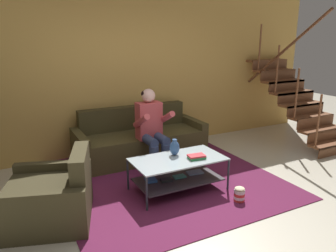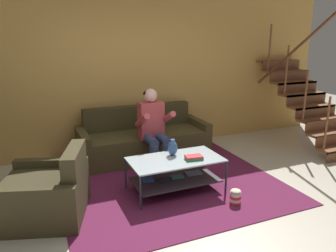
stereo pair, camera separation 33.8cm
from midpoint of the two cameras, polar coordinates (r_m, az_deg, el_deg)
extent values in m
plane|color=beige|center=(4.10, 1.54, -14.16)|extent=(16.80, 16.80, 0.00)
cube|color=tan|center=(5.86, -10.28, 9.59)|extent=(8.40, 0.12, 2.90)
cube|color=brown|center=(6.45, 25.37, -2.77)|extent=(0.97, 0.25, 0.04)
cube|color=brown|center=(6.55, 23.82, -0.58)|extent=(0.97, 0.25, 0.04)
cube|color=brown|center=(6.50, 24.54, -1.48)|extent=(0.97, 0.02, 0.19)
cube|color=brown|center=(6.66, 22.31, 1.54)|extent=(0.97, 0.25, 0.04)
cube|color=brown|center=(6.60, 23.01, 0.67)|extent=(0.97, 0.02, 0.19)
cube|color=brown|center=(6.78, 20.85, 3.58)|extent=(0.97, 0.25, 0.04)
cube|color=brown|center=(6.72, 21.53, 2.75)|extent=(0.97, 0.02, 0.19)
cube|color=brown|center=(6.92, 19.44, 5.55)|extent=(0.97, 0.25, 0.04)
cube|color=brown|center=(6.85, 20.09, 4.76)|extent=(0.97, 0.02, 0.19)
cube|color=brown|center=(7.06, 18.07, 7.44)|extent=(0.97, 0.25, 0.04)
cube|color=brown|center=(6.99, 18.71, 6.68)|extent=(0.97, 0.02, 0.19)
cube|color=brown|center=(7.22, 16.76, 9.24)|extent=(0.97, 0.25, 0.04)
cube|color=brown|center=(7.15, 17.37, 8.52)|extent=(0.97, 0.02, 0.19)
cube|color=brown|center=(7.39, 15.49, 10.95)|extent=(0.97, 0.25, 0.04)
cube|color=brown|center=(7.31, 16.07, 10.27)|extent=(0.97, 0.02, 0.19)
cylinder|color=brown|center=(5.99, 23.29, 0.83)|extent=(0.04, 0.04, 0.90)
cylinder|color=brown|center=(6.24, 20.08, 5.31)|extent=(0.04, 0.04, 0.90)
cylinder|color=brown|center=(6.54, 17.10, 9.39)|extent=(0.04, 0.04, 0.90)
cylinder|color=brown|center=(6.89, 14.33, 13.07)|extent=(0.04, 0.04, 0.90)
cylinder|color=brown|center=(6.43, 18.15, 12.38)|extent=(0.05, 1.81, 1.38)
cube|color=#433B1F|center=(5.59, -6.47, -3.41)|extent=(1.91, 0.85, 0.45)
cube|color=#39321A|center=(5.77, -7.81, 1.55)|extent=(1.91, 0.18, 0.39)
cube|color=#433B1F|center=(5.31, -16.79, -4.31)|extent=(0.13, 0.85, 0.57)
cube|color=#433B1F|center=(5.99, 2.62, -1.43)|extent=(0.13, 0.85, 0.57)
cylinder|color=navy|center=(4.91, -4.44, -6.04)|extent=(0.14, 0.14, 0.45)
cylinder|color=navy|center=(4.99, -2.32, -5.66)|extent=(0.14, 0.14, 0.45)
cylinder|color=navy|center=(4.98, -5.32, -2.48)|extent=(0.14, 0.42, 0.14)
cylinder|color=navy|center=(5.05, -3.22, -2.16)|extent=(0.14, 0.42, 0.14)
cube|color=#C2474B|center=(5.13, -5.24, 0.94)|extent=(0.38, 0.22, 0.58)
cylinder|color=#C2474B|center=(4.88, -6.66, 0.85)|extent=(0.09, 0.49, 0.31)
cylinder|color=#C2474B|center=(5.04, -2.34, 1.39)|extent=(0.09, 0.49, 0.31)
sphere|color=beige|center=(5.05, -5.35, 5.27)|extent=(0.21, 0.21, 0.21)
ellipsoid|color=black|center=(5.06, -5.45, 5.60)|extent=(0.21, 0.21, 0.13)
cube|color=#ABBFC6|center=(4.34, -0.46, -5.82)|extent=(1.22, 0.65, 0.02)
cube|color=#363037|center=(4.46, -0.45, -9.27)|extent=(1.13, 0.60, 0.02)
cylinder|color=#293238|center=(3.95, -6.22, -11.67)|extent=(0.03, 0.03, 0.46)
cylinder|color=#293238|center=(4.47, 8.32, -8.39)|extent=(0.03, 0.03, 0.46)
cylinder|color=#293238|center=(4.49, -9.19, -8.35)|extent=(0.03, 0.03, 0.46)
cylinder|color=#293238|center=(4.95, 4.08, -5.85)|extent=(0.03, 0.03, 0.46)
cube|color=#2F61AE|center=(4.39, -5.24, -9.39)|extent=(0.16, 0.16, 0.03)
cube|color=#262A2D|center=(4.38, -2.53, -9.39)|extent=(0.16, 0.11, 0.03)
cube|color=teal|center=(4.49, -0.19, -8.82)|extent=(0.17, 0.12, 0.02)
cube|color=#7192AE|center=(4.62, 2.60, -8.10)|extent=(0.23, 0.16, 0.02)
cube|color=#5F1C3E|center=(5.00, -3.31, -8.40)|extent=(3.00, 3.34, 0.01)
cube|color=#6B4A6A|center=(5.00, -3.31, -8.38)|extent=(1.65, 1.84, 0.00)
ellipsoid|color=#33568B|center=(4.43, -1.03, -3.87)|extent=(0.13, 0.13, 0.20)
cylinder|color=#33568B|center=(4.40, -1.04, -2.63)|extent=(0.06, 0.06, 0.04)
cube|color=#2A8645|center=(4.33, 2.79, -5.56)|extent=(0.23, 0.16, 0.03)
cube|color=red|center=(4.33, 2.75, -5.22)|extent=(0.24, 0.17, 0.02)
cube|color=#3D3620|center=(4.05, -22.36, -12.24)|extent=(1.08, 0.95, 0.44)
cube|color=#3D3620|center=(3.81, -17.53, -6.79)|extent=(0.37, 0.73, 0.37)
cube|color=#3D3620|center=(4.39, -21.30, -9.20)|extent=(0.89, 0.38, 0.54)
cube|color=#3D3620|center=(3.67, -23.82, -14.46)|extent=(0.89, 0.38, 0.54)
cylinder|color=red|center=(4.30, 10.03, -12.60)|extent=(0.14, 0.14, 0.04)
cylinder|color=white|center=(4.28, 10.06, -12.14)|extent=(0.14, 0.14, 0.04)
cylinder|color=red|center=(4.26, 10.08, -11.67)|extent=(0.14, 0.14, 0.04)
cylinder|color=white|center=(4.24, 10.11, -11.20)|extent=(0.14, 0.14, 0.04)
ellipsoid|color=beige|center=(4.23, 10.13, -10.76)|extent=(0.13, 0.13, 0.05)
camera|label=1|loc=(0.17, -92.05, -0.57)|focal=35.00mm
camera|label=2|loc=(0.17, 87.95, 0.57)|focal=35.00mm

